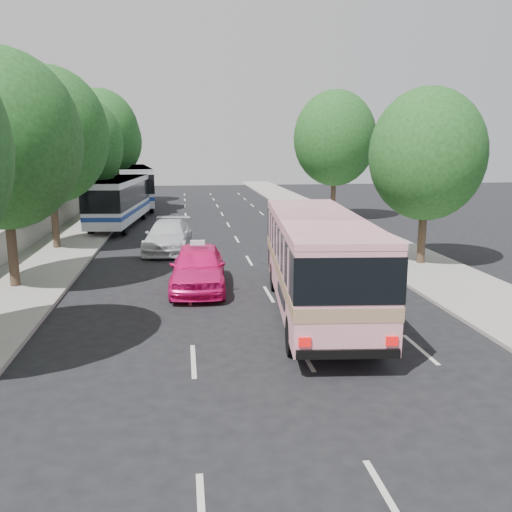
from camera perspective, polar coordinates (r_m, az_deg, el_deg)
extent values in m
plane|color=black|center=(16.18, 0.05, -7.96)|extent=(120.00, 120.00, 0.00)
cube|color=#9E998E|center=(36.10, -17.89, 2.53)|extent=(4.00, 90.00, 0.15)
cube|color=#9E998E|center=(37.05, 8.98, 3.14)|extent=(4.00, 90.00, 0.12)
cube|color=#9E998E|center=(36.35, -20.76, 3.71)|extent=(0.30, 90.00, 1.50)
cylinder|color=#38281E|center=(22.37, -24.32, 1.27)|extent=(0.36, 0.36, 3.61)
ellipsoid|color=#1B4217|center=(22.08, -25.15, 11.02)|extent=(5.70, 5.70, 6.56)
sphere|color=#1B4217|center=(21.72, -24.62, 14.09)|extent=(3.71, 3.71, 3.71)
cylinder|color=#38281E|center=(30.07, -20.44, 4.15)|extent=(0.36, 0.36, 3.80)
ellipsoid|color=#1B4217|center=(29.87, -20.99, 11.78)|extent=(6.00, 6.00, 6.90)
sphere|color=#1B4217|center=(29.53, -20.52, 14.16)|extent=(3.90, 3.90, 3.90)
cylinder|color=#38281E|center=(37.87, -17.67, 5.50)|extent=(0.36, 0.36, 3.50)
ellipsoid|color=#1B4217|center=(37.69, -18.02, 11.06)|extent=(5.52, 5.52, 6.35)
sphere|color=#1B4217|center=(37.34, -17.59, 12.79)|extent=(3.59, 3.59, 3.59)
cylinder|color=#38281E|center=(45.70, -15.87, 6.87)|extent=(0.36, 0.36, 3.99)
ellipsoid|color=#1B4217|center=(45.58, -16.17, 12.13)|extent=(6.30, 6.30, 7.24)
sphere|color=#1B4217|center=(45.27, -15.80, 13.76)|extent=(4.09, 4.09, 4.09)
cylinder|color=#38281E|center=(53.65, -14.89, 7.42)|extent=(0.36, 0.36, 3.72)
ellipsoid|color=#1B4217|center=(53.53, -15.11, 11.60)|extent=(5.88, 5.88, 6.76)
sphere|color=#1B4217|center=(53.20, -14.79, 12.89)|extent=(3.82, 3.82, 3.82)
cylinder|color=#38281E|center=(25.77, 17.10, 2.60)|extent=(0.36, 0.36, 3.23)
ellipsoid|color=#1B4217|center=(25.49, 17.56, 10.17)|extent=(5.10, 5.10, 5.87)
sphere|color=#1B4217|center=(25.40, 18.83, 12.39)|extent=(3.32, 3.31, 3.31)
cylinder|color=#38281E|center=(40.79, 8.13, 6.54)|extent=(0.36, 0.36, 3.80)
ellipsoid|color=#1B4217|center=(40.65, 8.30, 12.16)|extent=(6.00, 6.00, 6.90)
sphere|color=#1B4217|center=(40.50, 9.03, 13.84)|extent=(3.90, 3.90, 3.90)
cube|color=pink|center=(17.42, 6.42, -0.16)|extent=(3.51, 10.35, 2.72)
cube|color=#9E7A59|center=(17.49, 6.40, -1.17)|extent=(3.55, 10.38, 0.36)
cube|color=black|center=(17.33, 6.46, 1.45)|extent=(3.56, 10.39, 1.12)
cube|color=pink|center=(17.21, 6.52, 4.02)|extent=(3.53, 10.38, 0.16)
cylinder|color=black|center=(20.56, 2.00, -2.17)|extent=(0.41, 1.08, 1.06)
cylinder|color=black|center=(20.84, 8.16, -2.09)|extent=(0.41, 1.08, 1.06)
cylinder|color=black|center=(14.35, 3.87, -8.35)|extent=(0.41, 1.08, 1.06)
cylinder|color=black|center=(14.75, 12.64, -8.05)|extent=(0.41, 1.08, 1.06)
imported|color=#F11474|center=(20.69, -6.12, -1.19)|extent=(2.33, 5.17, 1.72)
imported|color=silver|center=(28.47, -9.23, 2.07)|extent=(2.70, 5.56, 1.56)
cube|color=white|center=(37.74, -14.17, 5.85)|extent=(3.30, 10.94, 2.74)
cube|color=black|center=(37.71, -14.20, 6.35)|extent=(3.35, 10.97, 1.35)
cube|color=navy|center=(37.81, -14.12, 4.80)|extent=(3.34, 10.96, 0.27)
cube|color=white|center=(37.64, -14.27, 7.82)|extent=(3.32, 10.96, 0.13)
cylinder|color=black|center=(41.41, -14.47, 4.40)|extent=(0.38, 1.01, 0.99)
cylinder|color=black|center=(41.03, -11.75, 4.47)|extent=(0.38, 1.01, 0.99)
cylinder|color=black|center=(34.49, -16.94, 2.89)|extent=(0.38, 1.01, 0.99)
cylinder|color=black|center=(34.04, -13.70, 2.95)|extent=(0.38, 1.01, 0.99)
cube|color=silver|center=(48.88, -12.74, 7.39)|extent=(4.09, 12.18, 3.04)
cube|color=black|center=(48.86, -12.76, 7.82)|extent=(4.14, 12.22, 1.49)
cube|color=navy|center=(48.94, -12.70, 6.49)|extent=(4.13, 12.20, 0.30)
cube|color=silver|center=(48.81, -12.82, 9.08)|extent=(4.11, 12.20, 0.14)
cylinder|color=black|center=(52.74, -14.08, 5.96)|extent=(0.46, 1.13, 1.10)
cylinder|color=black|center=(52.83, -11.64, 6.07)|extent=(0.46, 1.13, 1.10)
cylinder|color=black|center=(44.82, -13.83, 5.03)|extent=(0.46, 1.13, 1.10)
cylinder|color=black|center=(44.92, -10.97, 5.17)|extent=(0.46, 1.13, 1.10)
cube|color=silver|center=(20.50, -6.17, 1.41)|extent=(0.56, 0.21, 0.18)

